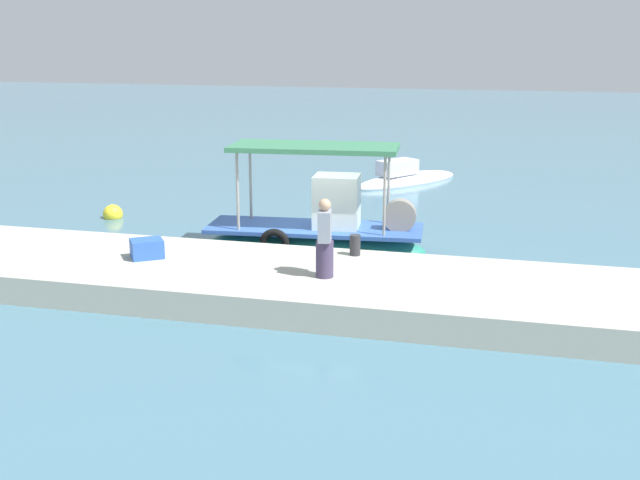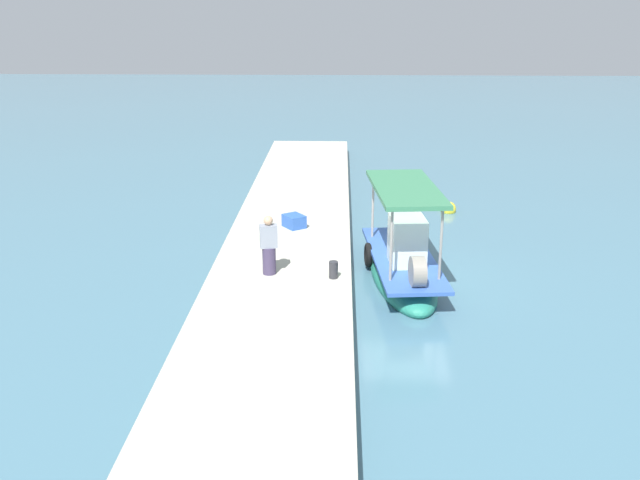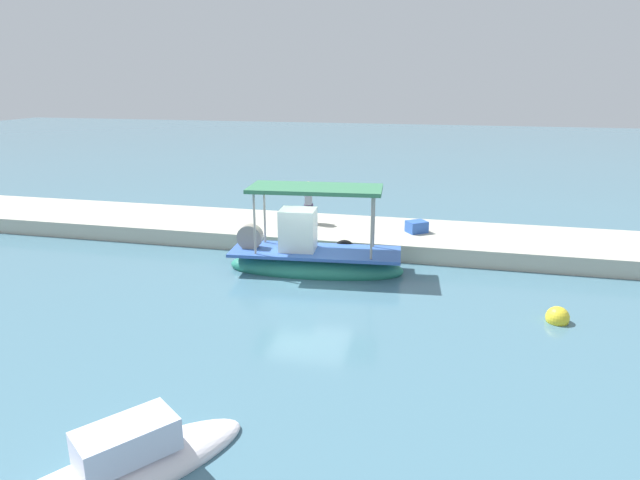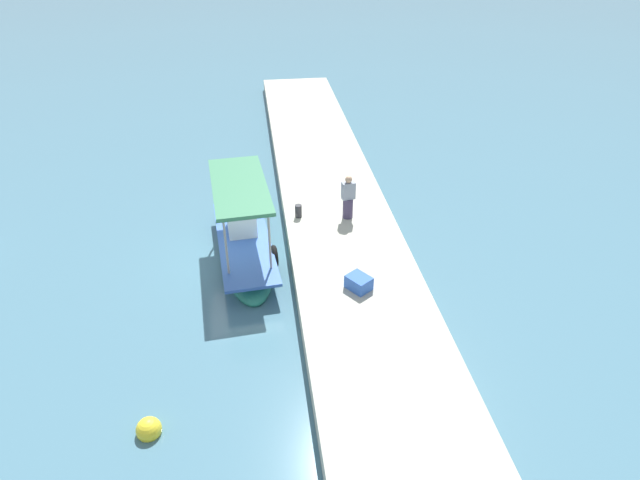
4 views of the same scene
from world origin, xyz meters
name	(u,v)px [view 4 (image 4 of 4)]	position (x,y,z in m)	size (l,w,h in m)	color
ground_plane	(241,255)	(0.00, 0.00, 0.00)	(120.00, 120.00, 0.00)	#477286
dock_quay	(344,240)	(0.00, -3.53, 0.30)	(36.00, 3.84, 0.59)	#B5B3A2
main_fishing_boat	(244,243)	(-0.04, -0.15, 0.49)	(5.68, 2.17, 3.08)	#29856D
fisherman_near_bollard	(348,199)	(1.04, -3.82, 1.32)	(0.41, 0.49, 1.61)	#403654
mooring_bollard	(298,211)	(1.30, -2.09, 0.82)	(0.24, 0.24, 0.46)	#2D2D33
cargo_crate	(359,283)	(-3.07, -3.42, 0.80)	(0.68, 0.54, 0.41)	#2F5CB8
marker_buoy	(149,429)	(-6.98, 2.14, 0.12)	(0.58, 0.58, 0.58)	yellow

